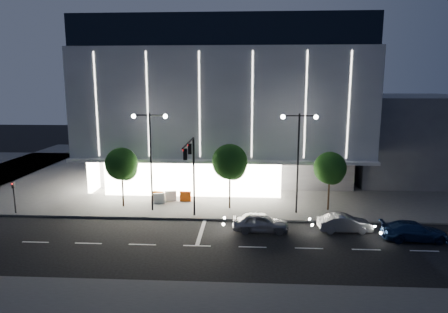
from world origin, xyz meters
TOP-DOWN VIEW (x-y plane):
  - ground at (0.00, 0.00)m, footprint 160.00×160.00m
  - sidewalk_museum at (5.00, 24.00)m, footprint 70.00×40.00m
  - museum at (2.98, 22.31)m, footprint 30.00×25.80m
  - annex_building at (26.00, 24.00)m, footprint 16.00×20.00m
  - traffic_mast at (1.00, 3.34)m, footprint 0.33×5.89m
  - street_lamp_west at (-3.00, 6.00)m, footprint 3.16×0.36m
  - street_lamp_east at (10.00, 6.00)m, footprint 3.16×0.36m
  - ped_signal_far at (-15.00, 4.50)m, footprint 0.22×0.24m
  - tree_left at (-5.97, 7.02)m, footprint 3.02×3.02m
  - tree_mid at (4.03, 7.02)m, footprint 3.25×3.25m
  - tree_right at (13.03, 7.02)m, footprint 2.91×2.91m
  - car_lead at (6.67, 1.57)m, footprint 4.46×1.85m
  - car_second at (13.27, 1.97)m, footprint 4.21×1.65m
  - car_third at (18.03, 0.50)m, footprint 4.81×2.02m
  - barrier_a at (-3.03, 8.74)m, footprint 1.13×0.56m
  - barrier_b at (-1.88, 8.96)m, footprint 1.13×0.53m
  - barrier_c at (-0.42, 8.93)m, footprint 1.11×0.31m
  - barrier_d at (-2.82, 8.08)m, footprint 1.13×0.45m

SIDE VIEW (x-z plane):
  - ground at x=0.00m, z-range 0.00..0.00m
  - sidewalk_museum at x=5.00m, z-range 0.00..0.15m
  - barrier_a at x=-3.03m, z-range 0.15..1.15m
  - barrier_b at x=-1.88m, z-range 0.15..1.15m
  - barrier_c at x=-0.42m, z-range 0.15..1.15m
  - barrier_d at x=-2.82m, z-range 0.15..1.15m
  - car_second at x=13.27m, z-range 0.00..1.37m
  - car_third at x=18.03m, z-range 0.00..1.39m
  - car_lead at x=6.67m, z-range 0.00..1.51m
  - ped_signal_far at x=-15.00m, z-range 0.39..3.39m
  - tree_right at x=13.03m, z-range 1.13..6.64m
  - tree_left at x=-5.97m, z-range 1.17..6.90m
  - tree_mid at x=4.03m, z-range 1.26..7.41m
  - annex_building at x=26.00m, z-range 0.00..10.00m
  - traffic_mast at x=1.00m, z-range 1.49..8.56m
  - street_lamp_west at x=-3.00m, z-range 1.46..10.46m
  - street_lamp_east at x=10.00m, z-range 1.46..10.46m
  - museum at x=2.98m, z-range 0.27..18.27m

